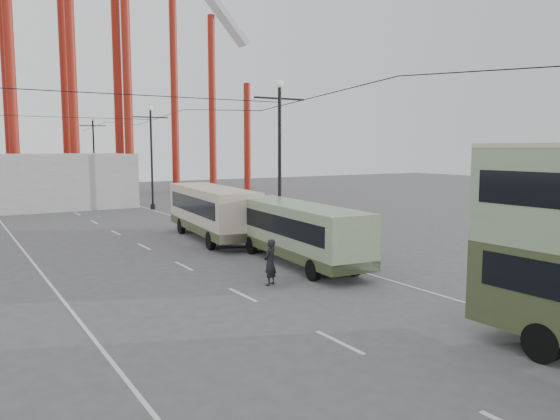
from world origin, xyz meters
TOP-DOWN VIEW (x-y plane):
  - ground at (0.00, 0.00)m, footprint 160.00×160.00m
  - road_markings at (-0.86, 19.70)m, footprint 12.52×120.00m
  - lamp_post_mid at (5.60, 18.00)m, footprint 3.20×0.44m
  - lamp_post_far at (5.60, 40.00)m, footprint 3.20×0.44m
  - lamp_post_distant at (5.60, 62.00)m, footprint 3.20×0.44m
  - fairground_shed at (-6.00, 47.00)m, footprint 22.00×10.00m
  - single_decker_green at (3.93, 13.73)m, footprint 3.28×10.42m
  - single_decker_cream at (3.38, 22.32)m, footprint 3.74×10.48m
  - pedestrian at (0.66, 10.75)m, footprint 0.83×0.74m

SIDE VIEW (x-z plane):
  - ground at x=0.00m, z-range 0.00..0.00m
  - road_markings at x=-0.86m, z-range 0.00..0.01m
  - pedestrian at x=0.66m, z-range 0.00..1.90m
  - single_decker_green at x=3.93m, z-range 0.19..3.08m
  - single_decker_cream at x=3.38m, z-range 0.20..3.39m
  - fairground_shed at x=-6.00m, z-range 0.00..5.00m
  - lamp_post_mid at x=5.60m, z-range 0.02..9.34m
  - lamp_post_far at x=5.60m, z-range 0.02..9.34m
  - lamp_post_distant at x=5.60m, z-range 0.02..9.34m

